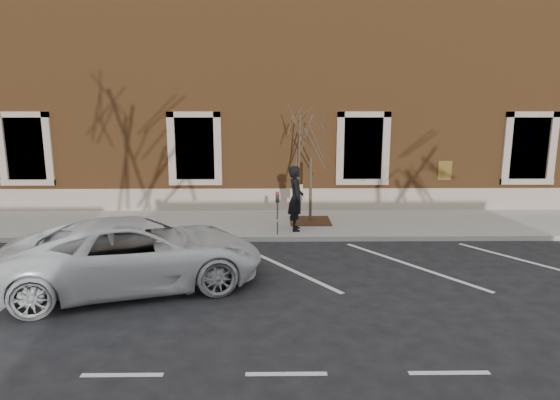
{
  "coord_description": "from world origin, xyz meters",
  "views": [
    {
      "loc": [
        -0.17,
        -13.22,
        3.84
      ],
      "look_at": [
        0.0,
        0.6,
        1.1
      ],
      "focal_mm": 30.0,
      "sensor_mm": 36.0,
      "label": 1
    }
  ],
  "objects_px": {
    "man": "(296,198)",
    "white_truck": "(137,253)",
    "sapling": "(311,138)",
    "parking_meter": "(277,205)"
  },
  "relations": [
    {
      "from": "parking_meter",
      "to": "sapling",
      "type": "height_order",
      "value": "sapling"
    },
    {
      "from": "man",
      "to": "sapling",
      "type": "relative_size",
      "value": 0.51
    },
    {
      "from": "sapling",
      "to": "white_truck",
      "type": "xyz_separation_m",
      "value": [
        -4.15,
        -5.26,
        -2.13
      ]
    },
    {
      "from": "parking_meter",
      "to": "man",
      "type": "bearing_deg",
      "value": 66.57
    },
    {
      "from": "man",
      "to": "white_truck",
      "type": "relative_size",
      "value": 0.37
    },
    {
      "from": "man",
      "to": "parking_meter",
      "type": "xyz_separation_m",
      "value": [
        -0.56,
        -0.54,
        -0.1
      ]
    },
    {
      "from": "man",
      "to": "white_truck",
      "type": "xyz_separation_m",
      "value": [
        -3.62,
        -4.17,
        -0.39
      ]
    },
    {
      "from": "parking_meter",
      "to": "sapling",
      "type": "xyz_separation_m",
      "value": [
        1.09,
        1.63,
        1.84
      ]
    },
    {
      "from": "man",
      "to": "parking_meter",
      "type": "height_order",
      "value": "man"
    },
    {
      "from": "man",
      "to": "parking_meter",
      "type": "distance_m",
      "value": 0.79
    }
  ]
}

